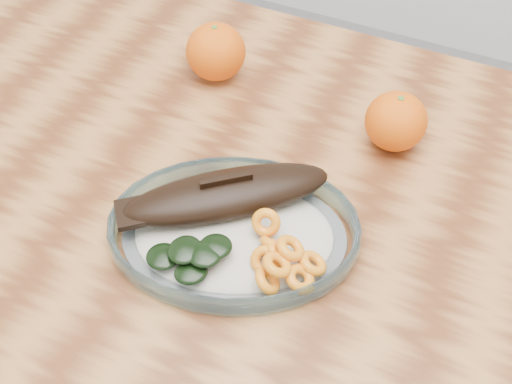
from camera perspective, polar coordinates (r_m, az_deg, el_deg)
dining_table at (r=0.83m, az=0.72°, el=-6.75°), size 1.20×0.80×0.75m
plated_meal at (r=0.72m, az=-2.00°, el=-3.24°), size 0.66×0.66×0.08m
orange_left at (r=0.92m, az=-3.59°, el=12.34°), size 0.08×0.08×0.08m
orange_right at (r=0.83m, az=12.32°, el=6.16°), size 0.08×0.08×0.08m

